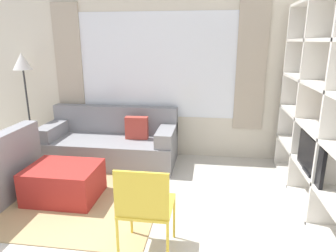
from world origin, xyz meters
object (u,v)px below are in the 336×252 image
ottoman (64,182)px  folding_chair (145,204)px  floor_lamp (23,70)px  shelving_unit (333,110)px  couch_main (111,143)px

ottoman → folding_chair: size_ratio=0.94×
floor_lamp → folding_chair: (2.41, -2.22, -0.87)m
ottoman → folding_chair: (1.18, -0.87, 0.31)m
shelving_unit → ottoman: shelving_unit is taller
couch_main → folding_chair: (0.99, -2.07, 0.22)m
floor_lamp → folding_chair: floor_lamp is taller
ottoman → floor_lamp: floor_lamp is taller
floor_lamp → folding_chair: 3.39m
shelving_unit → folding_chair: bearing=-148.4°
shelving_unit → floor_lamp: bearing=165.0°
ottoman → folding_chair: bearing=-36.4°
ottoman → shelving_unit: bearing=4.4°
shelving_unit → floor_lamp: shelving_unit is taller
couch_main → ottoman: 1.22m
folding_chair → couch_main: bearing=-64.4°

